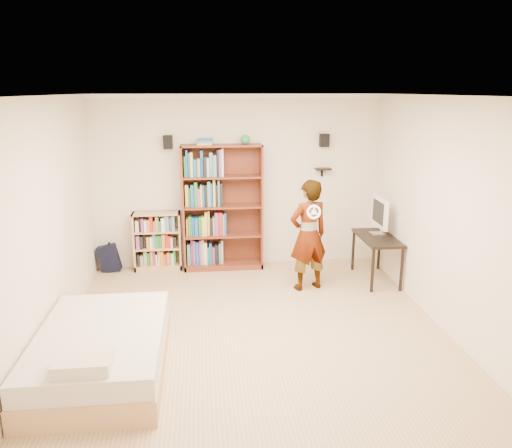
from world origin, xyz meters
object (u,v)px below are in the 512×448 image
at_px(low_bookshelf, 158,241).
at_px(daybed, 101,346).
at_px(person, 308,235).
at_px(tall_bookshelf, 223,208).
at_px(computer_desk, 376,258).

distance_m(low_bookshelf, daybed, 2.99).
bearing_deg(low_bookshelf, person, -25.52).
distance_m(daybed, person, 3.20).
distance_m(low_bookshelf, person, 2.44).
distance_m(tall_bookshelf, low_bookshelf, 1.15).
distance_m(low_bookshelf, computer_desk, 3.37).
relative_size(computer_desk, daybed, 0.51).
height_order(low_bookshelf, computer_desk, low_bookshelf).
bearing_deg(low_bookshelf, computer_desk, -14.26).
xyz_separation_m(computer_desk, person, (-1.08, -0.21, 0.46)).
relative_size(tall_bookshelf, person, 1.24).
xyz_separation_m(low_bookshelf, person, (2.18, -1.04, 0.33)).
distance_m(computer_desk, daybed, 4.18).
xyz_separation_m(computer_desk, daybed, (-3.59, -2.14, -0.05)).
bearing_deg(tall_bookshelf, person, -40.93).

